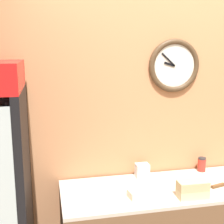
{
  "coord_description": "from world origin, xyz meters",
  "views": [
    {
      "loc": [
        -1.04,
        -1.29,
        1.97
      ],
      "look_at": [
        -0.59,
        0.85,
        1.52
      ],
      "focal_mm": 50.0,
      "sensor_mm": 36.0,
      "label": 1
    }
  ],
  "objects_px": {
    "sandwich_stack_middle": "(193,185)",
    "sandwich_flat_right": "(144,193)",
    "sandwich_stack_bottom": "(192,194)",
    "napkin_dispenser": "(142,171)",
    "condiment_jar": "(202,164)"
  },
  "relations": [
    {
      "from": "sandwich_stack_bottom",
      "to": "condiment_jar",
      "type": "distance_m",
      "value": 0.55
    },
    {
      "from": "sandwich_stack_middle",
      "to": "napkin_dispenser",
      "type": "xyz_separation_m",
      "value": [
        -0.25,
        0.42,
        -0.04
      ]
    },
    {
      "from": "sandwich_stack_middle",
      "to": "sandwich_flat_right",
      "type": "height_order",
      "value": "sandwich_stack_middle"
    },
    {
      "from": "sandwich_stack_bottom",
      "to": "sandwich_stack_middle",
      "type": "height_order",
      "value": "sandwich_stack_middle"
    },
    {
      "from": "sandwich_stack_bottom",
      "to": "sandwich_flat_right",
      "type": "distance_m",
      "value": 0.35
    },
    {
      "from": "sandwich_flat_right",
      "to": "napkin_dispenser",
      "type": "relative_size",
      "value": 2.08
    },
    {
      "from": "sandwich_stack_middle",
      "to": "napkin_dispenser",
      "type": "relative_size",
      "value": 1.87
    },
    {
      "from": "sandwich_stack_middle",
      "to": "condiment_jar",
      "type": "distance_m",
      "value": 0.55
    },
    {
      "from": "sandwich_stack_bottom",
      "to": "sandwich_stack_middle",
      "type": "relative_size",
      "value": 1.0
    },
    {
      "from": "sandwich_stack_bottom",
      "to": "condiment_jar",
      "type": "height_order",
      "value": "condiment_jar"
    },
    {
      "from": "sandwich_stack_middle",
      "to": "sandwich_flat_right",
      "type": "relative_size",
      "value": 0.9
    },
    {
      "from": "sandwich_stack_bottom",
      "to": "sandwich_flat_right",
      "type": "height_order",
      "value": "sandwich_stack_bottom"
    },
    {
      "from": "sandwich_stack_bottom",
      "to": "sandwich_flat_right",
      "type": "xyz_separation_m",
      "value": [
        -0.34,
        0.09,
        -0.0
      ]
    },
    {
      "from": "sandwich_flat_right",
      "to": "condiment_jar",
      "type": "xyz_separation_m",
      "value": [
        0.65,
        0.36,
        0.03
      ]
    },
    {
      "from": "napkin_dispenser",
      "to": "sandwich_flat_right",
      "type": "bearing_deg",
      "value": -104.74
    }
  ]
}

